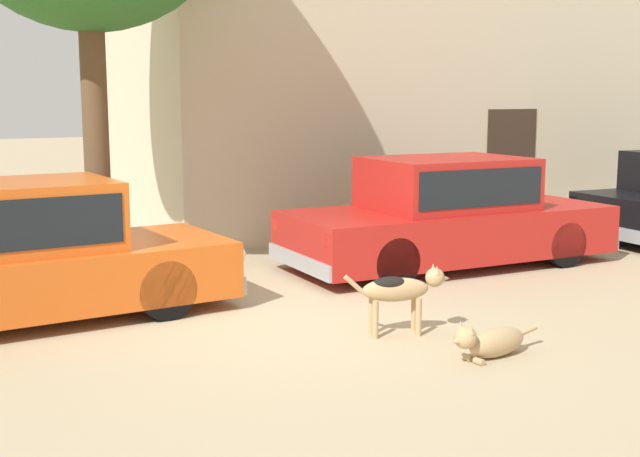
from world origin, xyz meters
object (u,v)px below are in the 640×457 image
Objects in this scene: stray_dog_spotted at (401,289)px; stray_dog_tan at (491,341)px; parked_sedan_nearest at (18,254)px; parked_sedan_second at (448,213)px.

stray_dog_tan is at bearing -55.96° from stray_dog_spotted.
stray_dog_spotted is 0.95× the size of stray_dog_tan.
parked_sedan_nearest is 5.69m from parked_sedan_second.
stray_dog_spotted is at bearing -132.58° from parked_sedan_second.
parked_sedan_nearest is 4.13× the size of stray_dog_tan.
parked_sedan_nearest is at bearing 161.35° from stray_dog_spotted.
parked_sedan_second is 4.28× the size of stray_dog_tan.
stray_dog_spotted is (3.23, -2.31, -0.26)m from parked_sedan_nearest.
stray_dog_spotted reaches higher than stray_dog_tan.
parked_sedan_second is 3.55m from stray_dog_spotted.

